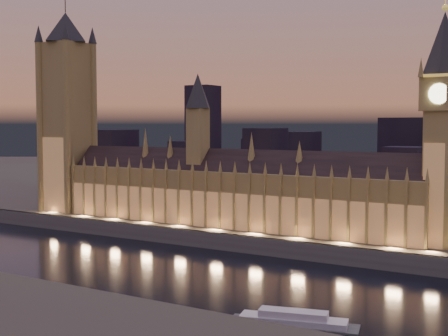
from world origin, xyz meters
The scene contains 8 objects.
ground_plane centered at (0.00, 0.00, 0.00)m, with size 2000.00×2000.00×0.00m, color black.
north_bank centered at (0.00, 520.00, 4.00)m, with size 2000.00×960.00×8.00m, color #4A3435.
embankment_wall centered at (0.00, 41.00, 4.00)m, with size 2000.00×2.50×8.00m, color #4E4A4E.
palace_of_westminster centered at (3.80, 61.75, 26.37)m, with size 202.00×21.41×78.00m.
victoria_tower centered at (-110.00, 61.93, 72.68)m, with size 31.68×31.68×130.00m.
elizabeth_tower centered at (108.00, 61.92, 66.28)m, with size 18.00×18.00×104.69m.
river_boat centered at (89.36, -42.68, 1.56)m, with size 39.60×18.88×4.50m.
city_backdrop centered at (35.23, 246.43, 31.27)m, with size 456.85×215.63×89.32m.
Camera 1 is at (166.97, -207.96, 59.60)m, focal length 50.00 mm.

